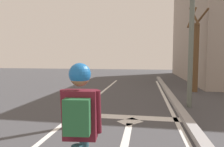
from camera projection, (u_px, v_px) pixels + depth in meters
name	position (u px, v px, depth m)	size (l,w,h in m)	color
lane_line_center	(59.00, 127.00, 4.80)	(0.12, 20.00, 0.01)	silver
lane_line_curbside	(183.00, 134.00, 4.32)	(0.12, 20.00, 0.01)	silver
stop_bar	(126.00, 117.00, 5.59)	(3.05, 0.40, 0.01)	silver
lane_arrow_stem	(127.00, 134.00, 4.37)	(0.16, 1.40, 0.01)	silver
lane_arrow_head	(130.00, 121.00, 5.20)	(0.56, 0.44, 0.01)	silver
curb_strip	(195.00, 132.00, 4.28)	(0.24, 24.00, 0.14)	#999799
skater	(80.00, 119.00, 2.07)	(0.43, 0.60, 1.56)	#29505C
roadside_tree	(196.00, 54.00, 9.61)	(0.98, 0.99, 4.20)	brown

